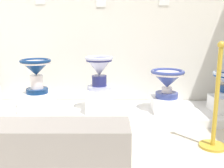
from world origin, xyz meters
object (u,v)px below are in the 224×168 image
plinth_block_pale_glazed (38,102)px  stanchion_post_near_right (215,117)px  plinth_block_slender_white (100,100)px  info_placard_third (101,2)px  info_placard_fourth (165,0)px  antique_toilet_slender_white (100,69)px  antique_toilet_broad_patterned (168,80)px  museum_bench (57,149)px  plinth_block_broad_patterned (167,104)px  antique_toilet_pale_glazed (36,70)px

plinth_block_pale_glazed → stanchion_post_near_right: size_ratio=0.38×
plinth_block_slender_white → info_placard_third: bearing=88.9°
plinth_block_pale_glazed → info_placard_third: size_ratio=2.89×
info_placard_fourth → antique_toilet_slender_white: bearing=-150.3°
antique_toilet_broad_patterned → museum_bench: bearing=-131.6°
info_placard_fourth → stanchion_post_near_right: (0.27, -1.28, -1.16)m
plinth_block_slender_white → antique_toilet_broad_patterned: antique_toilet_broad_patterned is taller
plinth_block_broad_patterned → museum_bench: 1.64m
info_placard_fourth → stanchion_post_near_right: info_placard_fourth is taller
plinth_block_slender_white → info_placard_fourth: size_ratio=2.64×
plinth_block_broad_patterned → plinth_block_slender_white: bearing=178.7°
antique_toilet_pale_glazed → info_placard_third: bearing=31.4°
plinth_block_pale_glazed → plinth_block_broad_patterned: (1.58, -0.03, -0.03)m
info_placard_third → plinth_block_pale_glazed: bearing=-148.6°
antique_toilet_pale_glazed → info_placard_fourth: size_ratio=2.98×
plinth_block_pale_glazed → antique_toilet_slender_white: antique_toilet_slender_white is taller
plinth_block_pale_glazed → stanchion_post_near_right: bearing=-23.4°
info_placard_third → museum_bench: info_placard_third is taller
antique_toilet_pale_glazed → info_placard_fourth: info_placard_fourth is taller
info_placard_fourth → plinth_block_pale_glazed: bearing=-163.6°
antique_toilet_pale_glazed → plinth_block_slender_white: bearing=-0.6°
antique_toilet_pale_glazed → museum_bench: bearing=-68.7°
plinth_block_slender_white → stanchion_post_near_right: size_ratio=0.37×
plinth_block_pale_glazed → info_placard_fourth: (1.60, 0.47, 1.25)m
antique_toilet_pale_glazed → stanchion_post_near_right: (1.87, -0.81, -0.31)m
plinth_block_broad_patterned → info_placard_fourth: bearing=87.6°
plinth_block_broad_patterned → museum_bench: (-1.09, -1.23, 0.01)m
plinth_block_slender_white → museum_bench: bearing=-102.3°
plinth_block_slender_white → info_placard_third: 1.30m
antique_toilet_slender_white → info_placard_third: 0.95m
antique_toilet_pale_glazed → plinth_block_slender_white: size_ratio=1.13×
antique_toilet_slender_white → plinth_block_pale_glazed: bearing=179.4°
info_placard_fourth → antique_toilet_broad_patterned: bearing=-92.4°
plinth_block_pale_glazed → info_placard_third: 1.52m
info_placard_fourth → info_placard_third: bearing=-180.0°
antique_toilet_pale_glazed → antique_toilet_slender_white: bearing=-0.6°
plinth_block_pale_glazed → antique_toilet_slender_white: size_ratio=0.94×
plinth_block_broad_patterned → info_placard_third: 1.57m
plinth_block_broad_patterned → antique_toilet_pale_glazed: bearing=179.1°
plinth_block_slender_white → plinth_block_broad_patterned: plinth_block_slender_white is taller
antique_toilet_pale_glazed → info_placard_third: (0.77, 0.47, 0.83)m
antique_toilet_broad_patterned → museum_bench: antique_toilet_broad_patterned is taller
info_placard_fourth → museum_bench: info_placard_fourth is taller
plinth_block_pale_glazed → plinth_block_slender_white: plinth_block_slender_white is taller
info_placard_third → museum_bench: bearing=-99.3°
museum_bench → antique_toilet_slender_white: bearing=77.7°
plinth_block_pale_glazed → info_placard_fourth: info_placard_fourth is taller
info_placard_fourth → plinth_block_broad_patterned: bearing=-92.4°
antique_toilet_pale_glazed → plinth_block_slender_white: antique_toilet_pale_glazed is taller
stanchion_post_near_right → museum_bench: bearing=-162.0°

